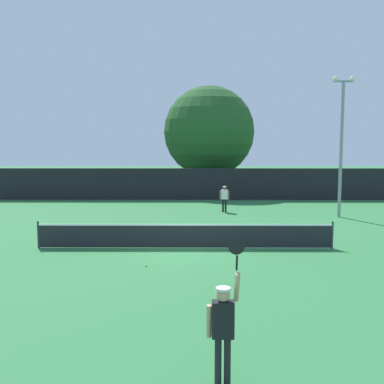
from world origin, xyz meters
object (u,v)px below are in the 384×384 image
at_px(parked_car_mid, 159,183).
at_px(parked_car_far, 257,180).
at_px(player_serving, 224,320).
at_px(light_pole, 342,137).
at_px(player_receiving, 224,196).
at_px(large_tree, 209,132).
at_px(tennis_ball, 146,265).
at_px(parked_car_near, 98,181).

distance_m(parked_car_mid, parked_car_far, 8.92).
bearing_deg(player_serving, light_pole, 67.08).
bearing_deg(parked_car_far, player_receiving, -113.77).
bearing_deg(player_receiving, large_tree, -86.79).
xyz_separation_m(parked_car_mid, parked_car_far, (8.49, 2.75, 0.00)).
bearing_deg(player_serving, tennis_ball, 105.67).
bearing_deg(light_pole, parked_car_mid, 130.85).
relative_size(light_pole, parked_car_far, 1.74).
height_order(light_pole, parked_car_mid, light_pole).
bearing_deg(parked_car_near, tennis_ball, -69.23).
bearing_deg(parked_car_near, parked_car_far, 8.81).
xyz_separation_m(player_receiving, parked_car_mid, (-4.73, 10.96, -0.16)).
distance_m(player_serving, tennis_ball, 7.98).
height_order(tennis_ball, light_pole, light_pole).
height_order(tennis_ball, large_tree, large_tree).
bearing_deg(tennis_ball, player_serving, -74.33).
height_order(parked_car_mid, parked_car_far, same).
bearing_deg(player_receiving, parked_car_mid, -66.64).
xyz_separation_m(light_pole, parked_car_mid, (-11.02, 12.74, -3.63)).
relative_size(player_receiving, parked_car_near, 0.35).
bearing_deg(large_tree, parked_car_near, 166.36).
bearing_deg(large_tree, tennis_ball, -97.11).
relative_size(light_pole, parked_car_mid, 1.78).
bearing_deg(parked_car_far, parked_car_near, 174.81).
bearing_deg(large_tree, parked_car_far, 35.68).
relative_size(tennis_ball, parked_car_mid, 0.02).
bearing_deg(parked_car_mid, parked_car_near, 164.91).
xyz_separation_m(player_receiving, tennis_ball, (-3.42, -12.07, -0.90)).
bearing_deg(parked_car_mid, tennis_ball, -82.14).
bearing_deg(large_tree, parked_car_mid, 174.82).
bearing_deg(light_pole, player_receiving, 164.18).
xyz_separation_m(parked_car_near, parked_car_mid, (5.47, -1.96, 0.00)).
relative_size(large_tree, parked_car_far, 1.96).
xyz_separation_m(player_serving, large_tree, (0.69, 30.25, 3.82)).
xyz_separation_m(large_tree, parked_car_mid, (-4.14, 0.38, -4.20)).
distance_m(player_serving, large_tree, 30.50).
distance_m(parked_car_near, parked_car_far, 13.99).
relative_size(tennis_ball, parked_car_near, 0.02).
bearing_deg(light_pole, parked_car_far, 99.26).
relative_size(tennis_ball, parked_car_far, 0.02).
xyz_separation_m(tennis_ball, parked_car_mid, (-1.32, 23.02, 0.74)).
bearing_deg(parked_car_far, large_tree, -152.76).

